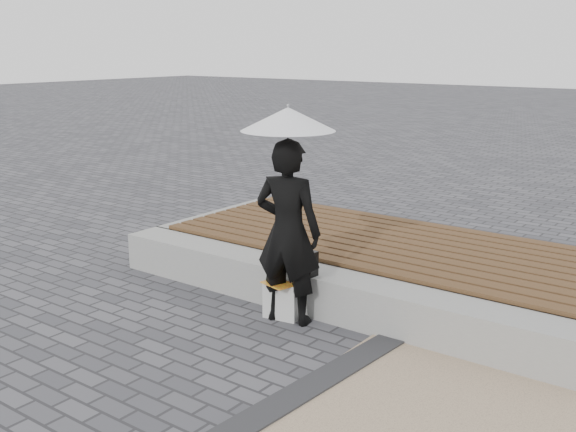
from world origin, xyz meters
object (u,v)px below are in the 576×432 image
object	(u,v)px
seating_ledge	(321,291)
parasol	(288,119)
woman	(288,232)
canvas_tote	(282,300)
handbag	(301,261)

from	to	relation	value
seating_ledge	parasol	bearing A→B (deg)	-107.10
parasol	woman	bearing A→B (deg)	0.00
seating_ledge	canvas_tote	world-z (taller)	seating_ledge
woman	parasol	size ratio (longest dim) A/B	1.60
woman	canvas_tote	world-z (taller)	woman
handbag	canvas_tote	world-z (taller)	handbag
seating_ledge	handbag	world-z (taller)	handbag
handbag	parasol	bearing A→B (deg)	-81.47
parasol	handbag	distance (m)	1.36
woman	parasol	world-z (taller)	parasol
seating_ledge	handbag	xyz separation A→B (m)	(-0.13, -0.16, 0.32)
seating_ledge	woman	world-z (taller)	woman
handbag	woman	bearing A→B (deg)	-81.47
seating_ledge	parasol	xyz separation A→B (m)	(-0.12, -0.38, 1.66)
handbag	canvas_tote	distance (m)	0.41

